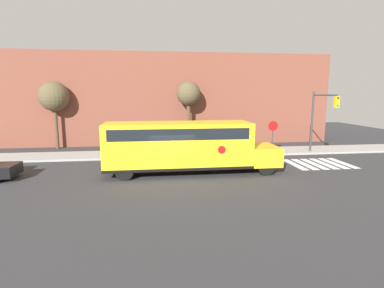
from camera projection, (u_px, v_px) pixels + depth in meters
The scene contains 9 objects.
ground_plane at pixel (172, 177), 17.23m from camera, with size 60.00×60.00×0.00m, color #333335.
sidewalk_strip at pixel (167, 154), 23.58m from camera, with size 44.00×3.00×0.15m.
building_backdrop at pixel (163, 99), 29.24m from camera, with size 32.00×4.00×8.47m.
crosswalk_stripes at pixel (319, 164), 20.49m from camera, with size 4.00×3.20×0.01m.
school_bus at pixel (184, 144), 17.81m from camera, with size 10.37×2.57×3.07m.
stop_sign at pixel (273, 132), 23.27m from camera, with size 0.78×0.10×2.66m.
traffic_light at pixel (320, 113), 22.57m from camera, with size 0.28×3.27×4.89m.
tree_near_sidewalk at pixel (54, 97), 25.37m from camera, with size 2.52×2.52×5.77m.
tree_far_sidewalk at pixel (189, 95), 26.43m from camera, with size 2.12×2.12×5.82m.
Camera 1 is at (-1.02, -16.69, 4.74)m, focal length 28.00 mm.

